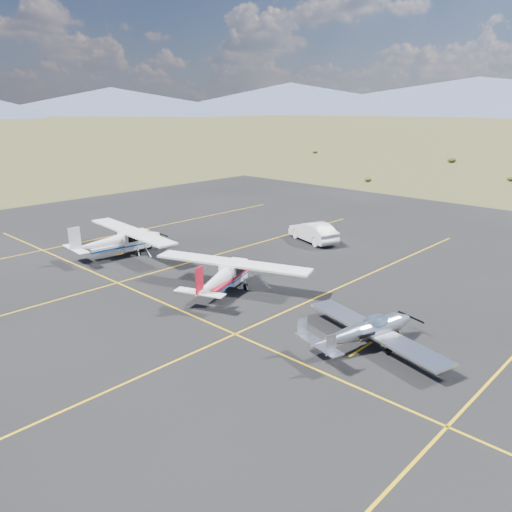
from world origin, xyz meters
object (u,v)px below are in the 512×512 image
aircraft_low_wing (365,331)px  sedan (313,232)px  aircraft_cessna (225,275)px  aircraft_plain (119,240)px

aircraft_low_wing → sedan: (13.66, 13.48, -0.03)m
aircraft_low_wing → sedan: aircraft_low_wing is taller
aircraft_low_wing → sedan: bearing=59.9°
aircraft_cessna → aircraft_plain: bearing=70.6°
aircraft_low_wing → aircraft_cessna: size_ratio=0.84×
aircraft_cessna → sedan: 13.70m
aircraft_low_wing → aircraft_plain: (0.16, 21.74, 0.35)m
aircraft_cessna → aircraft_plain: (-0.22, 11.59, 0.08)m
aircraft_cessna → sedan: size_ratio=1.96×
aircraft_low_wing → aircraft_plain: 21.74m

